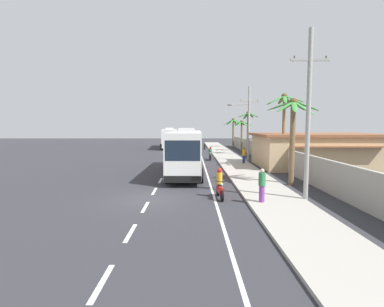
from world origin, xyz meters
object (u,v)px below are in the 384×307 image
utility_pole_nearest (308,113)px  palm_nearest (284,113)px  motorcycle_beside_bus (220,186)px  palm_second (248,124)px  utility_pole_mid (248,122)px  roadside_building (318,150)px  pedestrian_midwalk (244,155)px  palm_fourth (242,129)px  coach_bus_foreground (186,150)px  coach_bus_far_lane (170,137)px  motorcycle_trailing (210,155)px  palm_farthest (293,125)px  palm_third (233,127)px  pedestrian_near_kerb (262,185)px

utility_pole_nearest → palm_nearest: 12.74m
motorcycle_beside_bus → utility_pole_nearest: size_ratio=0.22×
utility_pole_nearest → palm_second: size_ratio=1.51×
utility_pole_mid → motorcycle_beside_bus: bearing=-105.0°
motorcycle_beside_bus → utility_pole_mid: 18.62m
roadside_building → pedestrian_midwalk: bearing=165.3°
palm_fourth → roadside_building: size_ratio=0.41×
coach_bus_foreground → utility_pole_mid: (6.78, 8.71, 2.49)m
pedestrian_midwalk → roadside_building: 7.18m
pedestrian_midwalk → palm_nearest: palm_nearest is taller
coach_bus_far_lane → palm_fourth: palm_fourth is taller
motorcycle_beside_bus → motorcycle_trailing: bearing=88.2°
palm_second → palm_fourth: size_ratio=1.23×
coach_bus_far_lane → palm_farthest: 36.02m
palm_third → palm_fourth: palm_third is taller
pedestrian_near_kerb → palm_fourth: bearing=167.0°
motorcycle_beside_bus → pedestrian_midwalk: bearing=75.5°
roadside_building → palm_nearest: bearing=-161.7°
pedestrian_midwalk → utility_pole_mid: size_ratio=0.20×
palm_farthest → roadside_building: bearing=59.2°
roadside_building → pedestrian_near_kerb: bearing=-121.2°
motorcycle_trailing → roadside_building: size_ratio=0.16×
palm_nearest → motorcycle_beside_bus: bearing=-120.8°
motorcycle_beside_bus → utility_pole_nearest: 6.11m
utility_pole_nearest → palm_third: utility_pole_nearest is taller
coach_bus_far_lane → palm_third: size_ratio=2.26×
coach_bus_foreground → utility_pole_nearest: 11.94m
motorcycle_trailing → utility_pole_nearest: utility_pole_nearest is taller
motorcycle_beside_bus → motorcycle_trailing: (0.60, 18.89, -0.04)m
palm_third → palm_farthest: 35.44m
pedestrian_near_kerb → palm_farthest: size_ratio=0.29×
palm_third → motorcycle_beside_bus: bearing=-98.7°
motorcycle_beside_bus → palm_fourth: (6.11, 30.53, 2.90)m
coach_bus_far_lane → palm_nearest: palm_nearest is taller
motorcycle_trailing → pedestrian_midwalk: pedestrian_midwalk is taller
palm_second → pedestrian_midwalk: bearing=-102.6°
pedestrian_near_kerb → palm_second: (4.02, 26.09, 3.15)m
palm_third → palm_second: bearing=-89.7°
coach_bus_foreground → palm_third: size_ratio=2.30×
utility_pole_mid → coach_bus_foreground: bearing=-127.9°
palm_third → roadside_building: size_ratio=0.45×
coach_bus_far_lane → palm_second: 17.84m
pedestrian_near_kerb → palm_second: bearing=165.6°
motorcycle_trailing → coach_bus_foreground: bearing=-104.9°
pedestrian_near_kerb → utility_pole_mid: (2.70, 19.00, 3.44)m
motorcycle_beside_bus → pedestrian_midwalk: size_ratio=1.18×
pedestrian_midwalk → palm_nearest: bearing=140.6°
pedestrian_midwalk → palm_third: size_ratio=0.31×
pedestrian_near_kerb → utility_pole_mid: 19.49m
coach_bus_foreground → utility_pole_nearest: utility_pole_nearest is taller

